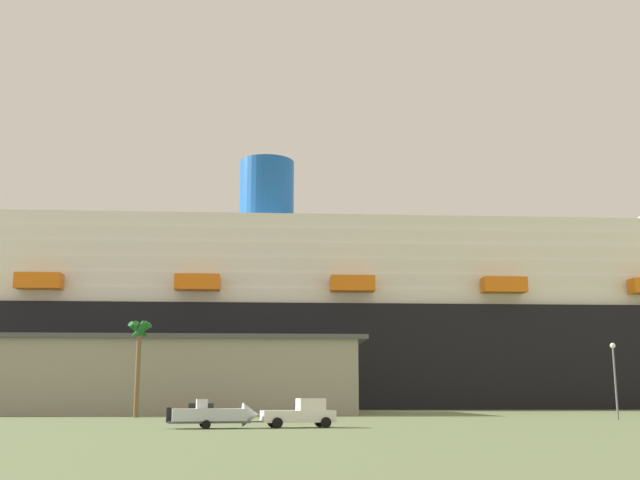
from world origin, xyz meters
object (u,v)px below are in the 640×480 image
pickup_truck (305,414)px  parked_car_red_hatchback (203,410)px  small_boat_on_trailer (222,415)px  palm_tree (143,339)px  street_lamp (619,369)px  cruise_ship (417,329)px

pickup_truck → parked_car_red_hatchback: pickup_truck is taller
small_boat_on_trailer → palm_tree: (-13.33, 30.68, 7.97)m
small_boat_on_trailer → street_lamp: bearing=29.8°
cruise_ship → parked_car_red_hatchback: size_ratio=51.26×
pickup_truck → small_boat_on_trailer: (-6.20, -1.53, -0.08)m
small_boat_on_trailer → street_lamp: (38.27, 21.92, 4.16)m
small_boat_on_trailer → parked_car_red_hatchback: 31.89m
palm_tree → cruise_ship: bearing=58.9°
small_boat_on_trailer → parked_car_red_hatchback: (-6.16, 31.29, -0.13)m
palm_tree → pickup_truck: bearing=-56.2°
parked_car_red_hatchback → pickup_truck: bearing=-67.4°
small_boat_on_trailer → pickup_truck: bearing=13.9°
small_boat_on_trailer → street_lamp: 44.30m
cruise_ship → small_boat_on_trailer: (-26.40, -96.68, -14.72)m
cruise_ship → pickup_truck: cruise_ship is taller
palm_tree → small_boat_on_trailer: bearing=-66.5°
pickup_truck → street_lamp: size_ratio=0.75×
parked_car_red_hatchback → cruise_ship: bearing=63.5°
palm_tree → parked_car_red_hatchback: bearing=4.8°
small_boat_on_trailer → parked_car_red_hatchback: bearing=101.1°
pickup_truck → small_boat_on_trailer: pickup_truck is taller
cruise_ship → pickup_truck: size_ratio=40.36×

